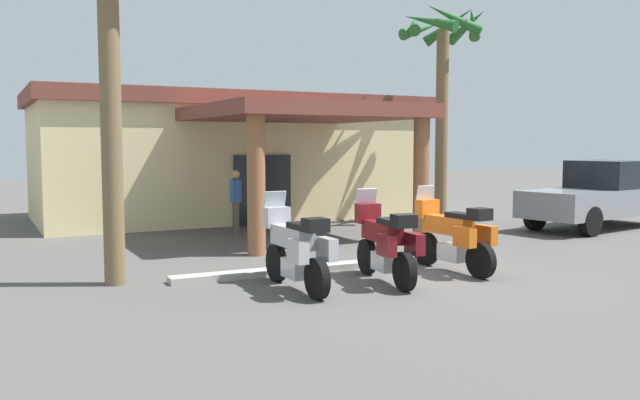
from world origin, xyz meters
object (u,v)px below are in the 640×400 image
motorcycle_silver (296,249)px  motorcycle_maroon (386,243)px  pickup_truck_gray (599,196)px  palm_tree_near_portico (443,60)px  motel_building (232,155)px  palm_tree_roadside (108,7)px  pedestrian (236,197)px  motorcycle_orange (453,235)px

motorcycle_silver → motorcycle_maroon: size_ratio=1.00×
pickup_truck_gray → palm_tree_near_portico: size_ratio=0.80×
motel_building → motorcycle_maroon: 11.46m
motorcycle_silver → palm_tree_near_portico: bearing=-51.3°
palm_tree_near_portico → palm_tree_roadside: bearing=-153.8°
motorcycle_maroon → pickup_truck_gray: 10.22m
motel_building → pedestrian: bearing=-108.7°
motorcycle_maroon → palm_tree_near_portico: bearing=-35.6°
pickup_truck_gray → motel_building: bearing=127.7°
motorcycle_maroon → pedestrian: bearing=9.4°
motorcycle_orange → pedestrian: (-2.13, 6.80, 0.31)m
motorcycle_silver → motorcycle_maroon: same height
motorcycle_maroon → pedestrian: pedestrian is taller
motorcycle_orange → pickup_truck_gray: pickup_truck_gray is taller
motel_building → motorcycle_maroon: (-0.79, -11.35, -1.36)m
pedestrian → palm_tree_near_portico: bearing=2.8°
motorcycle_silver → palm_tree_roadside: 5.14m
motorcycle_maroon → pedestrian: (-0.46, 7.09, 0.31)m
pickup_truck_gray → palm_tree_roadside: 14.45m
motel_building → pickup_truck_gray: bearing=-43.2°
motorcycle_maroon → motorcycle_orange: 1.69m
palm_tree_roadside → motel_building: bearing=61.6°
motorcycle_silver → motorcycle_maroon: bearing=-96.0°
motorcycle_orange → pedestrian: bearing=12.3°
motel_building → motorcycle_orange: (0.87, -11.07, -1.36)m
motorcycle_silver → pedestrian: pedestrian is taller
motorcycle_orange → palm_tree_near_portico: 9.19m
motorcycle_maroon → palm_tree_near_portico: size_ratio=0.33×
motorcycle_maroon → pedestrian: size_ratio=1.27×
motel_building → motorcycle_orange: 11.18m
pickup_truck_gray → palm_tree_roadside: size_ratio=0.86×
motel_building → pedestrian: (-1.25, -4.27, -1.06)m
pickup_truck_gray → palm_tree_near_portico: palm_tree_near_portico is taller
pickup_truck_gray → palm_tree_roadside: palm_tree_roadside is taller
motorcycle_maroon → palm_tree_roadside: (-4.34, 1.85, 4.03)m
pedestrian → palm_tree_near_portico: 7.75m
motorcycle_maroon → pickup_truck_gray: pickup_truck_gray is taller
motel_building → motorcycle_orange: bearing=-87.8°
motorcycle_orange → pedestrian: 7.13m
pickup_truck_gray → palm_tree_roadside: bearing=176.9°
pedestrian → palm_tree_near_portico: (6.65, -0.05, 3.98)m
palm_tree_near_portico → pickup_truck_gray: bearing=-44.1°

